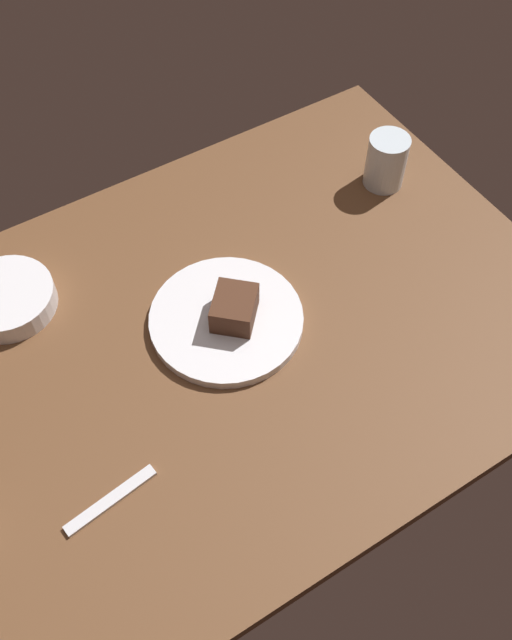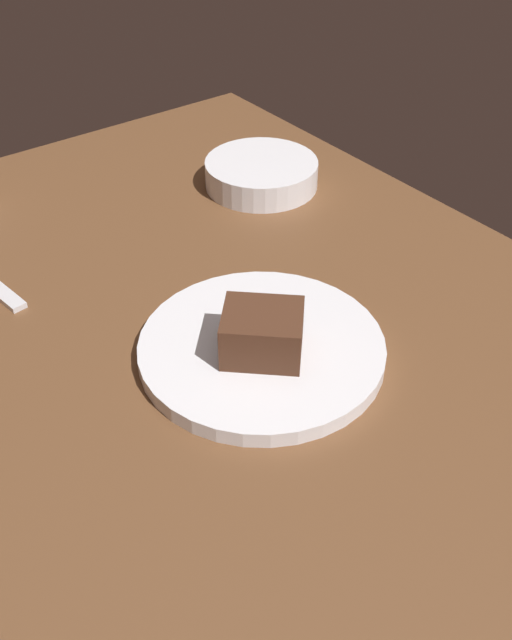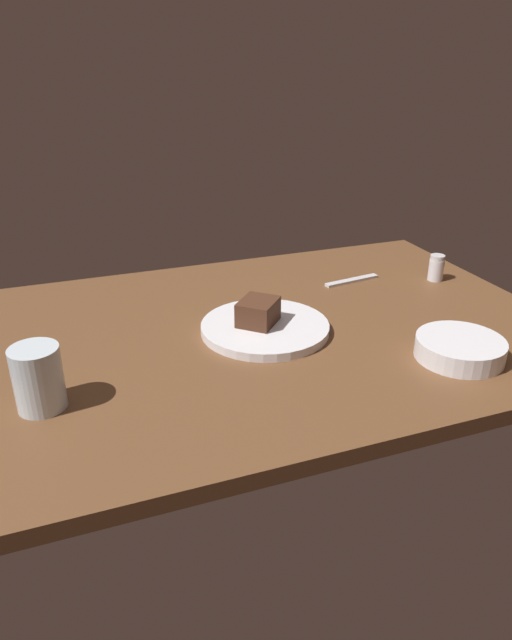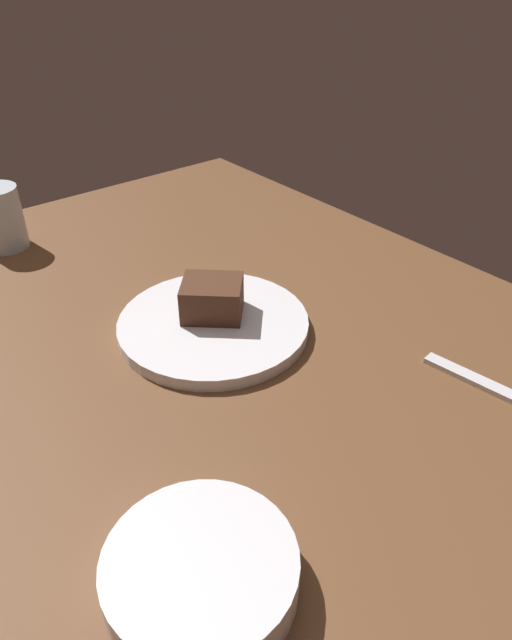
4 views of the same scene
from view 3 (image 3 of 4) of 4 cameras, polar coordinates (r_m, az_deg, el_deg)
dining_table at (r=121.48cm, az=1.52°, el=-1.29°), size 120.00×84.00×3.00cm
dessert_plate at (r=118.32cm, az=0.89°, el=-0.76°), size 26.22×26.22×1.77cm
chocolate_cake_slice at (r=117.20cm, az=0.21°, el=0.81°), size 10.59×10.66×5.01cm
salt_shaker at (r=151.11cm, az=17.31°, el=4.92°), size 3.72×3.72×6.49cm
water_glass at (r=98.26cm, az=-20.65°, el=-5.38°), size 7.84×7.84×10.71cm
side_bowl at (r=114.48cm, az=19.41°, el=-2.66°), size 16.42×16.42×3.87cm
dessert_spoon at (r=146.01cm, az=9.41°, el=3.85°), size 15.11×3.81×0.70cm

